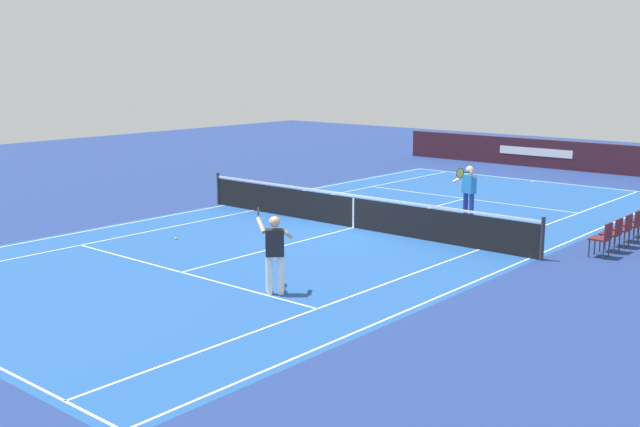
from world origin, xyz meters
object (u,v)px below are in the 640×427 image
tennis_player_far (469,190)px  spectator_chair_4 (624,228)px  tennis_player_near (274,250)px  tennis_ball (176,238)px  spectator_chair_6 (603,237)px  tennis_net (354,211)px  spectator_chair_3 (633,223)px  spectator_chair_5 (614,232)px

tennis_player_far → spectator_chair_4: (0.54, 4.89, -0.41)m
tennis_player_near → tennis_player_far: 9.44m
tennis_player_near → spectator_chair_4: (-8.86, 4.04, -0.41)m
tennis_player_near → spectator_chair_4: size_ratio=1.93×
spectator_chair_4 → tennis_ball: bearing=-53.7°
tennis_player_far → spectator_chair_6: size_ratio=1.93×
tennis_net → spectator_chair_4: bearing=111.3°
spectator_chair_3 → spectator_chair_4: (0.71, 0.00, 0.00)m
tennis_player_far → spectator_chair_4: 4.93m
tennis_player_far → spectator_chair_3: size_ratio=1.93×
tennis_player_near → tennis_player_far: bearing=-174.8°
tennis_net → spectator_chair_3: bearing=116.3°
tennis_ball → spectator_chair_3: bearing=129.0°
tennis_net → spectator_chair_3: (-3.36, 6.81, 0.03)m
tennis_player_far → tennis_ball: bearing=-31.6°
tennis_player_near → spectator_chair_6: size_ratio=1.93×
tennis_player_far → tennis_ball: 8.90m
spectator_chair_4 → spectator_chair_5: (0.71, 0.00, 0.00)m
spectator_chair_6 → tennis_player_far: bearing=-111.8°
tennis_player_far → spectator_chair_5: 5.06m
tennis_player_near → spectator_chair_4: bearing=155.5°
spectator_chair_4 → tennis_player_far: bearing=-96.3°
tennis_net → tennis_player_near: bearing=24.1°
tennis_ball → spectator_chair_3: spectator_chair_3 is taller
tennis_player_near → spectator_chair_5: tennis_player_near is taller
spectator_chair_3 → spectator_chair_4: size_ratio=1.00×
spectator_chair_3 → tennis_player_far: bearing=-88.1°
tennis_net → spectator_chair_6: size_ratio=13.30×
tennis_net → tennis_player_far: size_ratio=6.89×
tennis_ball → spectator_chair_5: (-6.29, 9.53, 0.49)m
tennis_player_near → tennis_ball: (-1.86, -5.50, -0.90)m
tennis_ball → tennis_player_near: bearing=71.3°
tennis_ball → spectator_chair_5: spectator_chair_5 is taller
tennis_player_near → tennis_player_far: size_ratio=1.00×
spectator_chair_4 → tennis_net: bearing=-68.7°
tennis_player_far → tennis_ball: tennis_player_far is taller
spectator_chair_6 → tennis_net: bearing=-79.7°
tennis_ball → spectator_chair_4: size_ratio=0.08×
spectator_chair_3 → spectator_chair_5: size_ratio=1.00×
tennis_player_far → spectator_chair_5: size_ratio=1.93×
tennis_player_far → tennis_ball: (7.54, -4.65, -0.90)m
tennis_ball → spectator_chair_5: size_ratio=0.08×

